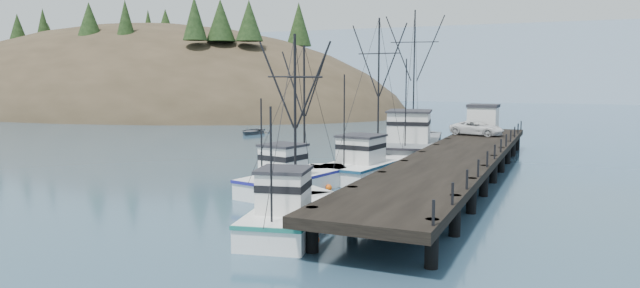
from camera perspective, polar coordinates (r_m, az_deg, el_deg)
The scene contains 13 objects.
ground at distance 34.35m, azimuth -15.61°, elevation -6.25°, with size 400.00×400.00×0.00m, color #2C4A62.
pier at distance 42.90m, azimuth 13.54°, elevation -1.33°, with size 6.00×44.00×2.00m.
headland at distance 142.57m, azimuth -19.01°, elevation 1.48°, with size 134.80×78.00×51.00m.
distant_ridge at distance 196.33m, azimuth 20.31°, elevation 4.10°, with size 360.00×40.00×26.00m, color #9EB2C6.
distant_ridge_far at distance 219.72m, azimuth 7.39°, elevation 4.69°, with size 180.00×25.00×18.00m, color silver.
moored_sailboats at distance 99.77m, azimuth -9.15°, elevation 2.48°, with size 22.18×20.46×6.35m.
trawler_near at distance 28.55m, azimuth -2.90°, elevation -6.95°, with size 4.79×9.74×10.03m.
trawler_mid at distance 37.91m, azimuth -2.38°, elevation -3.53°, with size 4.94×9.94×9.98m.
trawler_far at distance 44.12m, azimuth 5.13°, elevation -2.10°, with size 5.37×12.36×12.41m.
work_vessel at distance 54.23m, azimuth 9.10°, elevation -0.07°, with size 7.54×17.36×14.21m.
pier_shed at distance 60.53m, azimuth 15.99°, elevation 2.54°, with size 3.00×3.20×2.80m.
pickup_truck at distance 56.60m, azimuth 15.43°, elevation 1.55°, with size 2.30×5.00×1.39m, color silver.
motorboat at distance 76.57m, azimuth -6.79°, elevation 1.01°, with size 3.75×5.25×1.09m, color #505359.
Camera 1 is at (21.31, -25.86, 7.56)m, focal length 32.00 mm.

